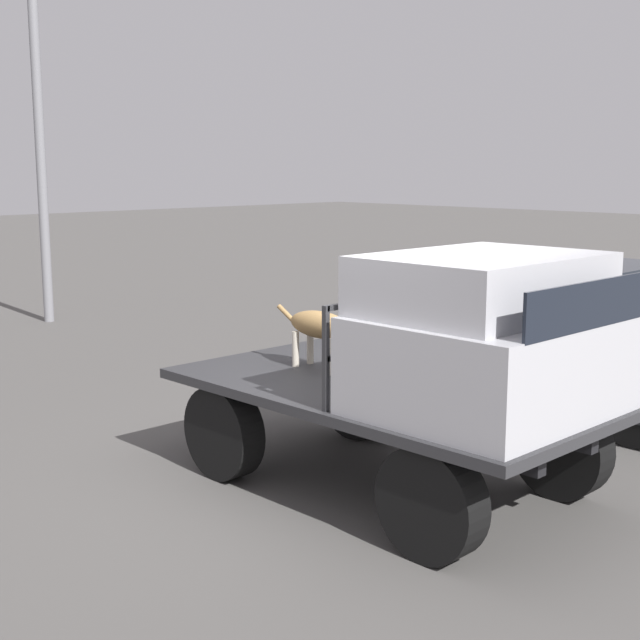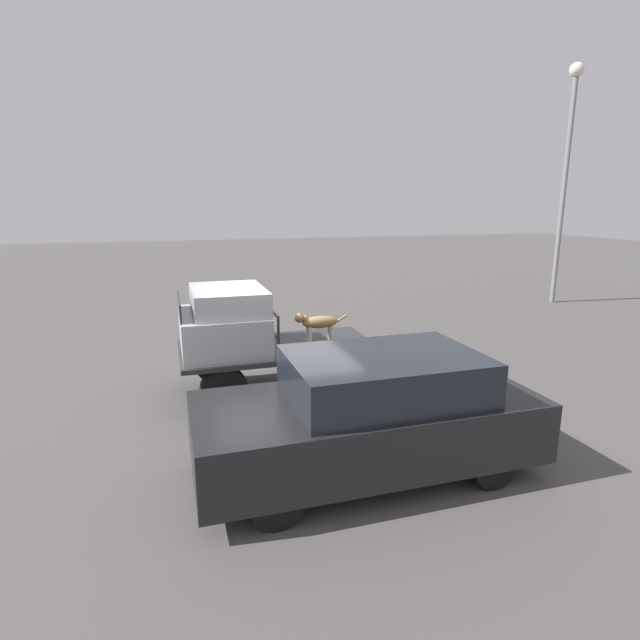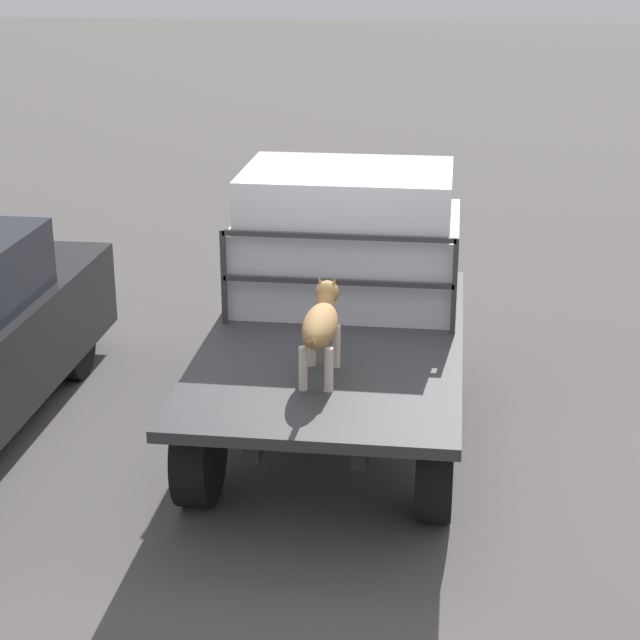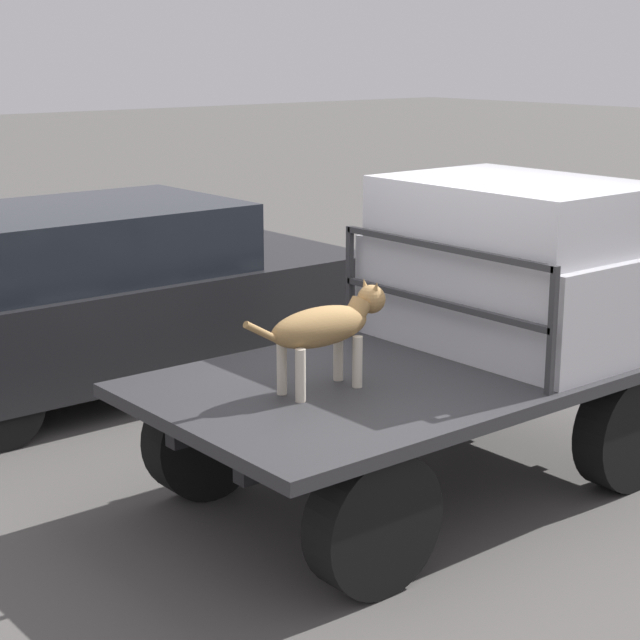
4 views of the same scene
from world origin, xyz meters
name	(u,v)px [view 4 (image 4 of 4)]	position (x,y,z in m)	size (l,w,h in m)	color
ground_plane	(415,490)	(0.00, 0.00, 0.00)	(80.00, 80.00, 0.00)	#514F4C
flatbed_truck	(417,403)	(0.00, 0.00, 0.60)	(3.54, 1.94, 0.85)	black
truck_cab	(521,266)	(0.96, 0.00, 1.38)	(1.46, 1.82, 1.11)	#B7B7BC
truck_headboard	(441,284)	(0.19, 0.00, 1.36)	(0.04, 1.82, 0.76)	#2D2D30
dog	(328,326)	(-0.73, 0.01, 1.23)	(1.06, 0.24, 0.62)	beige
parked_sedan	(106,297)	(-0.49, 3.21, 0.79)	(4.33, 1.84, 1.57)	black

